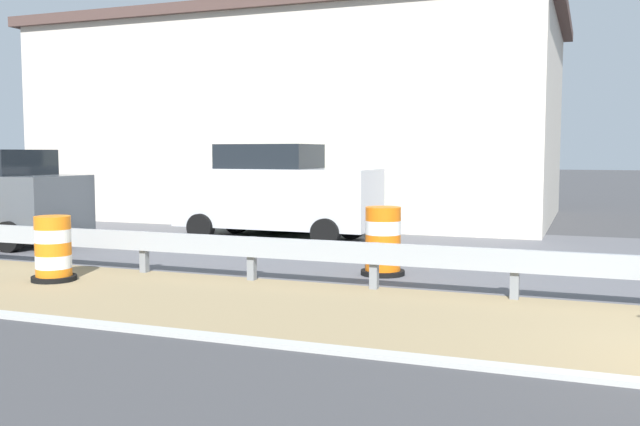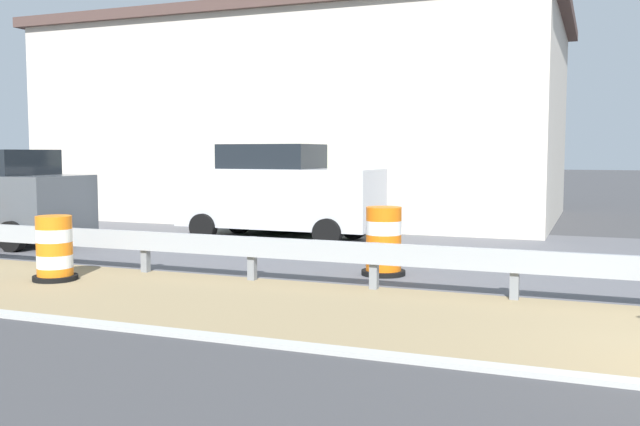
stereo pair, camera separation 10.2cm
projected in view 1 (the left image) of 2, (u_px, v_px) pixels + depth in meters
The scene contains 6 objects.
traffic_barrel_nearest at pixel (383, 244), 11.73m from camera, with size 0.74×0.74×1.14m.
traffic_barrel_close at pixel (53, 252), 11.20m from camera, with size 0.70×0.70×1.04m.
car_mid_far_lane at pixel (276, 193), 16.34m from camera, with size 1.99×4.72×2.23m.
roadside_shop_near at pixel (309, 121), 22.94m from camera, with size 9.21×15.90×6.13m.
utility_pole_near at pixel (240, 62), 20.97m from camera, with size 0.24×1.80×9.16m.
bush_roadside at pixel (289, 203), 18.17m from camera, with size 3.59×3.59×1.47m, color #337533.
Camera 1 is at (-7.93, 1.95, 2.05)m, focal length 39.50 mm.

